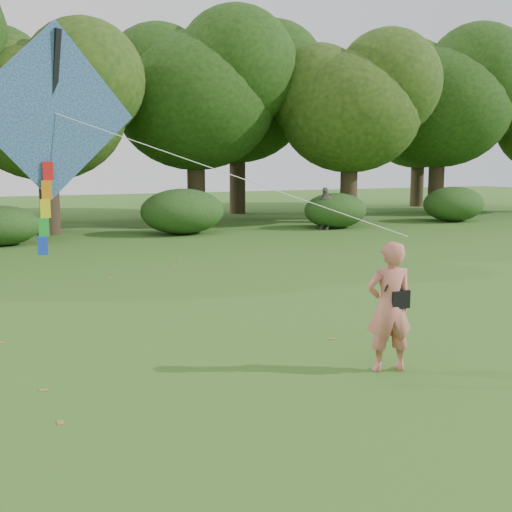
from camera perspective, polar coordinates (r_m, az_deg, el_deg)
name	(u,v)px	position (r m, az deg, el deg)	size (l,w,h in m)	color
ground	(363,376)	(9.43, 9.52, -10.43)	(100.00, 100.00, 0.00)	#265114
man_kite_flyer	(389,307)	(9.46, 11.76, -4.44)	(0.69, 0.46, 1.90)	#CB6D5F
bystander_right	(325,208)	(28.31, 6.12, 4.22)	(1.09, 0.45, 1.85)	gray
crossbody_bag	(397,298)	(9.48, 12.46, -3.67)	(0.43, 0.20, 0.73)	black
flying_kite	(54,116)	(9.40, -17.53, 11.77)	(5.74, 2.27, 3.17)	#276AA9
tree_line	(121,104)	(31.11, -11.94, 13.10)	(54.70, 15.30, 9.48)	#3A2D1E
shrub_band	(92,217)	(25.46, -14.36, 3.36)	(39.15, 3.22, 1.88)	#264919
fallen_leaves	(157,293)	(14.96, -8.78, -3.28)	(9.60, 11.91, 0.01)	olive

